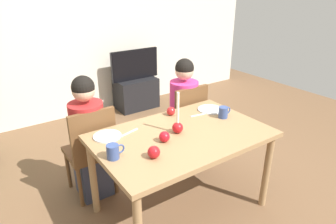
{
  "coord_description": "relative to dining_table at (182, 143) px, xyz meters",
  "views": [
    {
      "loc": [
        -1.3,
        -1.69,
        1.87
      ],
      "look_at": [
        0.0,
        0.2,
        0.87
      ],
      "focal_mm": 31.82,
      "sensor_mm": 36.0,
      "label": 1
    }
  ],
  "objects": [
    {
      "name": "ground_plane",
      "position": [
        0.0,
        0.0,
        -0.67
      ],
      "size": [
        7.68,
        7.68,
        0.0
      ],
      "primitive_type": "plane",
      "color": "brown"
    },
    {
      "name": "back_wall",
      "position": [
        0.0,
        2.6,
        0.63
      ],
      "size": [
        6.4,
        0.1,
        2.6
      ],
      "primitive_type": "cube",
      "color": "beige",
      "rests_on": "ground"
    },
    {
      "name": "dining_table",
      "position": [
        0.0,
        0.0,
        0.0
      ],
      "size": [
        1.4,
        0.9,
        0.75
      ],
      "color": "#99754C",
      "rests_on": "ground"
    },
    {
      "name": "chair_left",
      "position": [
        -0.55,
        0.61,
        -0.15
      ],
      "size": [
        0.4,
        0.4,
        0.9
      ],
      "color": "brown",
      "rests_on": "ground"
    },
    {
      "name": "chair_right",
      "position": [
        0.51,
        0.61,
        -0.15
      ],
      "size": [
        0.4,
        0.4,
        0.9
      ],
      "color": "brown",
      "rests_on": "ground"
    },
    {
      "name": "person_left_child",
      "position": [
        -0.55,
        0.64,
        -0.1
      ],
      "size": [
        0.3,
        0.3,
        1.17
      ],
      "color": "#33384C",
      "rests_on": "ground"
    },
    {
      "name": "person_right_child",
      "position": [
        0.51,
        0.64,
        -0.1
      ],
      "size": [
        0.3,
        0.3,
        1.17
      ],
      "color": "#33384C",
      "rests_on": "ground"
    },
    {
      "name": "tv_stand",
      "position": [
        0.83,
        2.3,
        -0.43
      ],
      "size": [
        0.64,
        0.4,
        0.48
      ],
      "primitive_type": "cube",
      "color": "black",
      "rests_on": "ground"
    },
    {
      "name": "tv",
      "position": [
        0.83,
        2.3,
        0.04
      ],
      "size": [
        0.79,
        0.05,
        0.46
      ],
      "color": "black",
      "rests_on": "tv_stand"
    },
    {
      "name": "candle_centerpiece",
      "position": [
        -0.02,
        0.04,
        0.15
      ],
      "size": [
        0.09,
        0.09,
        0.35
      ],
      "color": "red",
      "rests_on": "dining_table"
    },
    {
      "name": "plate_left",
      "position": [
        -0.52,
        0.3,
        0.09
      ],
      "size": [
        0.22,
        0.22,
        0.01
      ],
      "primitive_type": "cylinder",
      "color": "silver",
      "rests_on": "dining_table"
    },
    {
      "name": "plate_right",
      "position": [
        0.52,
        0.24,
        0.09
      ],
      "size": [
        0.23,
        0.23,
        0.01
      ],
      "primitive_type": "cylinder",
      "color": "silver",
      "rests_on": "dining_table"
    },
    {
      "name": "mug_left",
      "position": [
        -0.61,
        -0.02,
        0.14
      ],
      "size": [
        0.13,
        0.09,
        0.1
      ],
      "color": "#33477F",
      "rests_on": "dining_table"
    },
    {
      "name": "mug_right",
      "position": [
        0.5,
        0.04,
        0.13
      ],
      "size": [
        0.13,
        0.08,
        0.1
      ],
      "color": "#33477F",
      "rests_on": "dining_table"
    },
    {
      "name": "fork_left",
      "position": [
        -0.34,
        0.26,
        0.09
      ],
      "size": [
        0.18,
        0.06,
        0.01
      ],
      "primitive_type": "cube",
      "rotation": [
        0.0,
        0.0,
        0.27
      ],
      "color": "silver",
      "rests_on": "dining_table"
    },
    {
      "name": "fork_right",
      "position": [
        0.35,
        0.2,
        0.09
      ],
      "size": [
        0.18,
        0.04,
        0.01
      ],
      "primitive_type": "cube",
      "rotation": [
        0.0,
        0.0,
        -0.16
      ],
      "color": "silver",
      "rests_on": "dining_table"
    },
    {
      "name": "apple_near_candle",
      "position": [
        0.14,
        0.35,
        0.12
      ],
      "size": [
        0.08,
        0.08,
        0.08
      ],
      "primitive_type": "sphere",
      "color": "red",
      "rests_on": "dining_table"
    },
    {
      "name": "apple_by_left_plate",
      "position": [
        -0.38,
        -0.17,
        0.13
      ],
      "size": [
        0.09,
        0.09,
        0.09
      ],
      "primitive_type": "sphere",
      "color": "#B5151B",
      "rests_on": "dining_table"
    },
    {
      "name": "apple_by_right_mug",
      "position": [
        -0.19,
        -0.03,
        0.13
      ],
      "size": [
        0.08,
        0.08,
        0.08
      ],
      "primitive_type": "sphere",
      "color": "red",
      "rests_on": "dining_table"
    }
  ]
}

